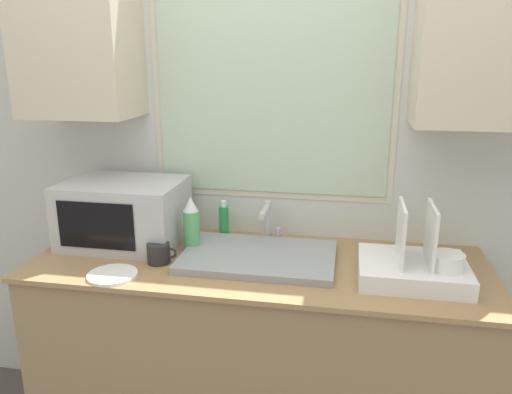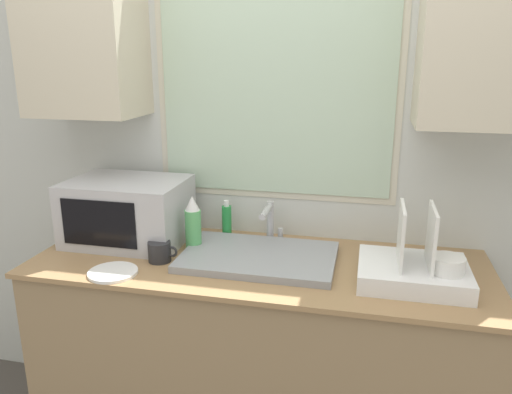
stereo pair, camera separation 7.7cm
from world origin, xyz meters
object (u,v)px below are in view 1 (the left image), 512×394
Objects in this scene: faucet at (267,219)px; mug_near_sink at (159,253)px; dish_rack at (415,266)px; spray_bottle at (191,225)px; microwave at (124,213)px; soap_bottle at (224,221)px.

mug_near_sink is at bearing -142.43° from faucet.
dish_rack is 3.20× the size of mug_near_sink.
microwave is at bearing 173.43° from spray_bottle.
microwave is 4.11× the size of mug_near_sink.
soap_bottle reaches higher than mug_near_sink.
microwave is 1.29× the size of dish_rack.
faucet is at bearing 10.74° from microwave.
microwave reaches higher than mug_near_sink.
spray_bottle is (0.32, -0.04, -0.03)m from microwave.
microwave is 2.94× the size of soap_bottle.
dish_rack reaches higher than spray_bottle.
dish_rack is at bearing -24.47° from faucet.
soap_bottle is (-0.21, 0.03, -0.03)m from faucet.
spray_bottle is (-0.30, -0.15, 0.00)m from faucet.
microwave is at bearing -169.26° from faucet.
spray_bottle is at bearing 58.02° from mug_near_sink.
microwave is 0.44m from soap_bottle.
mug_near_sink is (-1.00, -0.03, -0.01)m from dish_rack.
spray_bottle is at bearing -152.79° from faucet.
mug_near_sink is (-0.09, -0.15, -0.07)m from spray_bottle.
mug_near_sink is (0.23, -0.18, -0.10)m from microwave.
microwave is at bearing 172.65° from dish_rack.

